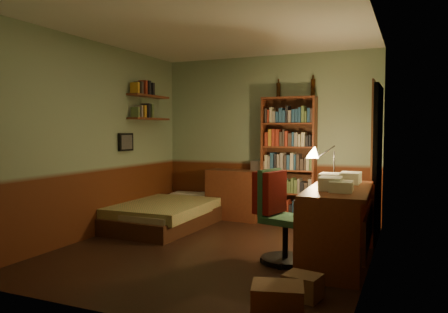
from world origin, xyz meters
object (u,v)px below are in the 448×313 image
at_px(bed, 171,204).
at_px(bookshelf, 289,160).
at_px(office_chair, 285,220).
at_px(desk, 339,226).
at_px(dresser, 236,194).
at_px(desk_lamp, 334,157).
at_px(cardboard_box_a, 277,303).
at_px(cardboard_box_b, 303,286).
at_px(mini_stereo, 262,165).

height_order(bed, bookshelf, bookshelf).
xyz_separation_m(bed, office_chair, (2.09, -1.15, 0.15)).
bearing_deg(bed, desk, -17.68).
height_order(dresser, desk, desk).
relative_size(bed, desk_lamp, 3.75).
xyz_separation_m(desk_lamp, cardboard_box_a, (-0.00, -2.42, -0.95)).
height_order(bed, desk_lamp, desk_lamp).
xyz_separation_m(bed, desk_lamp, (2.44, -0.18, 0.78)).
distance_m(office_chair, cardboard_box_b, 1.06).
relative_size(desk_lamp, cardboard_box_a, 1.46).
height_order(dresser, desk_lamp, desk_lamp).
bearing_deg(cardboard_box_a, cardboard_box_b, 82.95).
height_order(mini_stereo, cardboard_box_a, mini_stereo).
distance_m(bed, bookshelf, 1.92).
relative_size(bookshelf, desk_lamp, 3.48).
relative_size(dresser, desk_lamp, 1.60).
bearing_deg(cardboard_box_a, dresser, 116.65).
distance_m(mini_stereo, cardboard_box_b, 3.37).
distance_m(desk, cardboard_box_b, 1.17).
bearing_deg(mini_stereo, bookshelf, 3.97).
distance_m(bookshelf, desk, 2.17).
distance_m(cardboard_box_a, cardboard_box_b, 0.54).
bearing_deg(office_chair, desk_lamp, 84.61).
xyz_separation_m(desk, cardboard_box_a, (-0.19, -1.66, -0.26)).
height_order(desk, cardboard_box_a, desk).
xyz_separation_m(desk_lamp, office_chair, (-0.35, -0.97, -0.63)).
bearing_deg(desk_lamp, mini_stereo, 143.46).
bearing_deg(mini_stereo, bed, -131.81).
distance_m(bookshelf, cardboard_box_b, 3.20).
xyz_separation_m(bed, cardboard_box_b, (2.50, -2.06, -0.21)).
bearing_deg(cardboard_box_b, desk_lamp, 91.89).
distance_m(desk, desk_lamp, 1.04).
relative_size(desk, cardboard_box_a, 4.00).
xyz_separation_m(dresser, desk, (1.89, -1.73, 0.01)).
bearing_deg(cardboard_box_a, mini_stereo, 110.36).
xyz_separation_m(mini_stereo, cardboard_box_b, (1.37, -2.98, -0.76)).
bearing_deg(office_chair, desk, 35.97).
bearing_deg(cardboard_box_b, desk, 83.91).
distance_m(dresser, office_chair, 2.37).
xyz_separation_m(bed, cardboard_box_a, (2.44, -2.59, -0.17)).
distance_m(office_chair, cardboard_box_a, 1.52).
bearing_deg(cardboard_box_b, dresser, 121.76).
height_order(cardboard_box_a, cardboard_box_b, cardboard_box_a).
bearing_deg(cardboard_box_a, desk, 83.60).
height_order(bed, cardboard_box_a, bed).
bearing_deg(desk, bed, 157.90).
xyz_separation_m(bed, desk, (2.62, -0.94, 0.10)).
xyz_separation_m(cardboard_box_a, cardboard_box_b, (0.07, 0.53, -0.04)).
bearing_deg(bed, office_chair, -26.73).
xyz_separation_m(dresser, mini_stereo, (0.40, 0.12, 0.47)).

